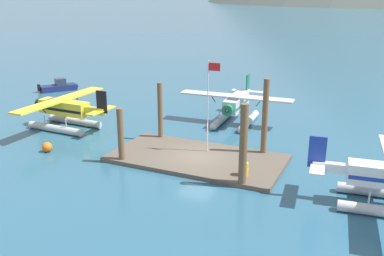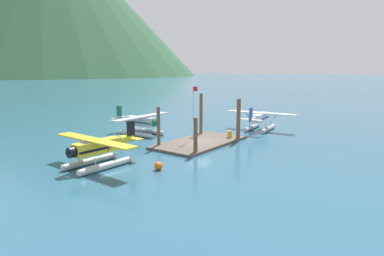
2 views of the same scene
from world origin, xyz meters
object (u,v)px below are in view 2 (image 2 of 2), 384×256
(seaplane_white_stbd_aft, at_px, (260,120))
(seaplane_yellow_port_fwd, at_px, (97,151))
(flagpole, at_px, (194,107))
(mooring_buoy, at_px, (158,166))
(fuel_drum, at_px, (229,134))
(seaplane_silver_bow_centre, at_px, (141,124))

(seaplane_white_stbd_aft, bearing_deg, seaplane_yellow_port_fwd, 171.32)
(flagpole, bearing_deg, mooring_buoy, -158.72)
(flagpole, bearing_deg, seaplane_white_stbd_aft, -14.80)
(flagpole, bearing_deg, seaplane_yellow_port_fwd, 176.88)
(seaplane_white_stbd_aft, bearing_deg, fuel_drum, 178.57)
(mooring_buoy, distance_m, seaplane_yellow_port_fwd, 6.01)
(seaplane_white_stbd_aft, xyz_separation_m, seaplane_silver_bow_centre, (-13.32, 11.88, 0.00))
(flagpole, relative_size, seaplane_white_stbd_aft, 0.65)
(mooring_buoy, relative_size, seaplane_yellow_port_fwd, 0.07)
(flagpole, distance_m, seaplane_yellow_port_fwd, 14.49)
(flagpole, height_order, fuel_drum, flagpole)
(fuel_drum, relative_size, seaplane_silver_bow_centre, 0.08)
(flagpole, relative_size, seaplane_silver_bow_centre, 0.65)
(fuel_drum, xyz_separation_m, seaplane_yellow_port_fwd, (-17.91, 3.85, 0.84))
(seaplane_white_stbd_aft, relative_size, seaplane_silver_bow_centre, 1.00)
(seaplane_silver_bow_centre, bearing_deg, fuel_drum, -68.60)
(mooring_buoy, xyz_separation_m, seaplane_yellow_port_fwd, (-2.68, 5.25, 1.19))
(flagpole, height_order, mooring_buoy, flagpole)
(seaplane_white_stbd_aft, height_order, seaplane_yellow_port_fwd, same)
(fuel_drum, distance_m, seaplane_white_stbd_aft, 8.79)
(seaplane_silver_bow_centre, relative_size, seaplane_yellow_port_fwd, 1.00)
(mooring_buoy, height_order, seaplane_white_stbd_aft, seaplane_white_stbd_aft)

